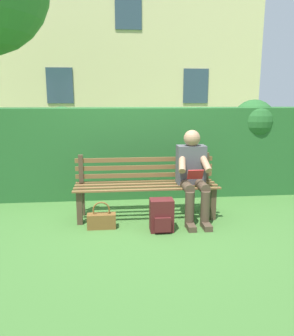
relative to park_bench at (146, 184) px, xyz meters
The scene contains 7 objects.
ground 0.46m from the park_bench, 90.00° to the left, with size 60.00×60.00×0.00m, color #3D6B2D.
park_bench is the anchor object (origin of this frame).
person_seated 0.66m from the park_bench, 163.77° to the left, with size 0.44×0.73×1.19m.
hedge_backdrop 1.19m from the park_bench, 100.86° to the right, with size 5.76×0.86×1.58m.
building_facade 9.58m from the park_bench, 90.85° to the right, with size 9.53×2.98×7.21m.
backpack 0.64m from the park_bench, 103.89° to the left, with size 0.28×0.27×0.40m.
handbag 0.80m from the park_bench, 34.74° to the left, with size 0.35×0.13×0.35m.
Camera 1 is at (0.41, 4.27, 1.60)m, focal length 35.29 mm.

